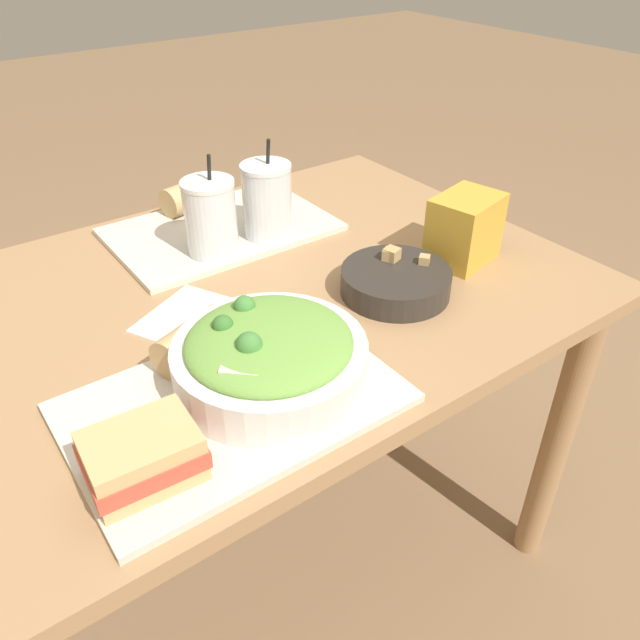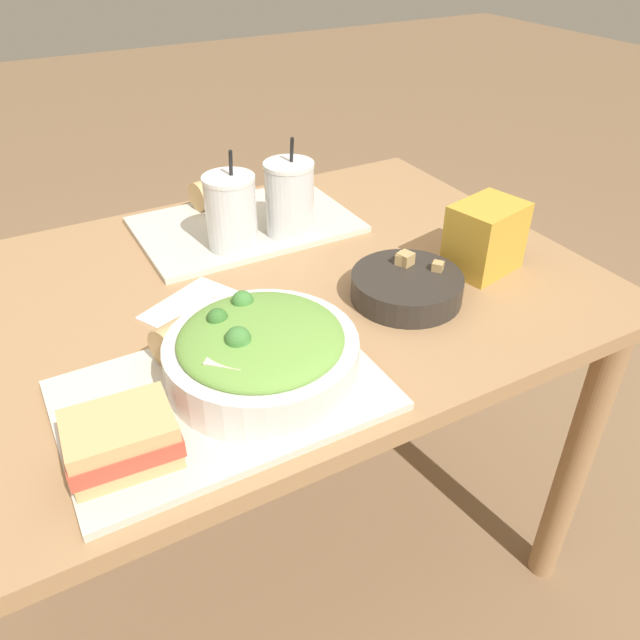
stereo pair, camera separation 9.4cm
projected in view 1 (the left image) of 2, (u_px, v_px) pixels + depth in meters
The scene contains 13 objects.
ground_plane at pixel (251, 561), 1.49m from camera, with size 12.00×12.00×0.00m, color #846647.
dining_table at pixel (229, 349), 1.13m from camera, with size 1.27×0.83×0.75m.
tray_near at pixel (233, 403), 0.84m from camera, with size 0.43×0.29×0.01m.
tray_far at pixel (221, 229), 1.28m from camera, with size 0.43×0.29×0.01m.
salad_bowl at pixel (269, 356), 0.85m from camera, with size 0.27×0.27×0.10m.
soup_bowl at pixel (396, 281), 1.07m from camera, with size 0.19×0.19×0.07m.
sandwich_near at pixel (143, 456), 0.71m from camera, with size 0.14×0.10×0.06m.
baguette_near at pixel (195, 341), 0.90m from camera, with size 0.13×0.10×0.06m.
baguette_far at pixel (188, 197), 1.32m from camera, with size 0.11×0.08×0.06m.
drink_cup_dark at pixel (211, 220), 1.15m from camera, with size 0.10×0.10×0.19m.
drink_cup_red at pixel (267, 203), 1.21m from camera, with size 0.10×0.10×0.19m.
chip_bag at pixel (464, 229), 1.15m from camera, with size 0.15×0.12×0.13m.
napkin_folded at pixel (184, 316), 1.03m from camera, with size 0.19×0.17×0.00m.
Camera 1 is at (-0.40, -0.83, 1.33)m, focal length 35.00 mm.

